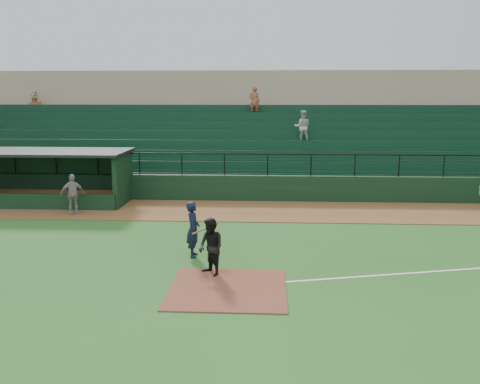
{
  "coord_description": "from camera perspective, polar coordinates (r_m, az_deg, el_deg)",
  "views": [
    {
      "loc": [
        1.0,
        -13.53,
        4.94
      ],
      "look_at": [
        0.0,
        5.0,
        1.4
      ],
      "focal_mm": 38.7,
      "sensor_mm": 36.0,
      "label": 1
    }
  ],
  "objects": [
    {
      "name": "ground",
      "position": [
        14.44,
        -1.08,
        -9.2
      ],
      "size": [
        90.0,
        90.0,
        0.0
      ],
      "primitive_type": "plane",
      "color": "#255A1D",
      "rests_on": "ground"
    },
    {
      "name": "warning_track",
      "position": [
        22.11,
        0.42,
        -2.07
      ],
      "size": [
        40.0,
        4.0,
        0.03
      ],
      "primitive_type": "cube",
      "color": "brown",
      "rests_on": "ground"
    },
    {
      "name": "home_plate_dirt",
      "position": [
        13.5,
        -1.39,
        -10.59
      ],
      "size": [
        3.0,
        3.0,
        0.03
      ],
      "primitive_type": "cube",
      "color": "brown",
      "rests_on": "ground"
    },
    {
      "name": "stadium_structure",
      "position": [
        30.12,
        1.17,
        5.77
      ],
      "size": [
        38.0,
        13.08,
        6.4
      ],
      "color": "black",
      "rests_on": "ground"
    },
    {
      "name": "dugout",
      "position": [
        25.73,
        -21.66,
        1.97
      ],
      "size": [
        8.9,
        3.2,
        2.42
      ],
      "color": "black",
      "rests_on": "ground"
    },
    {
      "name": "batter_at_plate",
      "position": [
        15.89,
        -5.18,
        -4.12
      ],
      "size": [
        1.04,
        0.7,
        1.72
      ],
      "color": "black",
      "rests_on": "ground"
    },
    {
      "name": "umpire",
      "position": [
        14.22,
        -3.23,
        -6.11
      ],
      "size": [
        0.97,
        0.99,
        1.61
      ],
      "primitive_type": "imported",
      "rotation": [
        0.0,
        0.0,
        -0.87
      ],
      "color": "black",
      "rests_on": "ground"
    },
    {
      "name": "dugout_player_a",
      "position": [
        22.42,
        -17.99,
        -0.2
      ],
      "size": [
        1.05,
        0.86,
        1.68
      ],
      "primitive_type": "imported",
      "rotation": [
        0.0,
        0.0,
        0.54
      ],
      "color": "#9A9490",
      "rests_on": "warning_track"
    }
  ]
}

